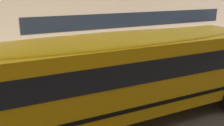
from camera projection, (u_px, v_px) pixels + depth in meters
ground_plane at (57, 109)px, 9.00m from camera, size 400.00×400.00×0.00m
sidewalk_far at (26, 61)px, 15.16m from camera, size 120.00×3.00×0.01m
lane_centreline at (57, 109)px, 9.00m from camera, size 110.00×0.16×0.01m
school_bus at (104, 73)px, 7.62m from camera, size 12.80×3.10×2.86m
parked_car_grey_far_corner at (192, 40)px, 16.97m from camera, size 3.99×2.05×1.64m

